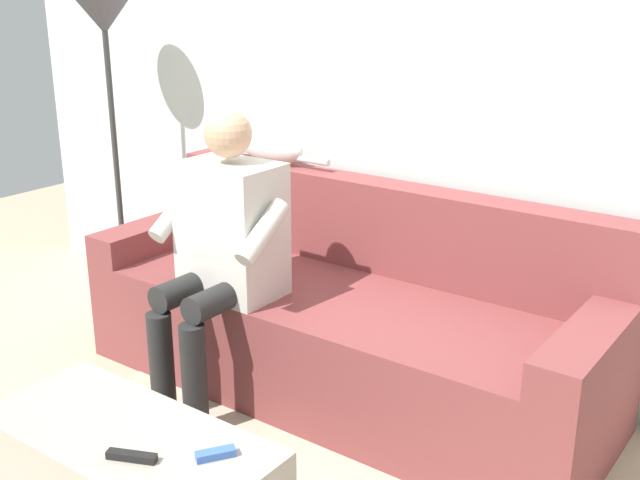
# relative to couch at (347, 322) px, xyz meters

# --- Properties ---
(ground_plane) EXTENTS (8.00, 8.00, 0.00)m
(ground_plane) POSITION_rel_couch_xyz_m (0.00, 0.73, -0.30)
(ground_plane) COLOR tan
(back_wall) EXTENTS (4.98, 0.06, 2.41)m
(back_wall) POSITION_rel_couch_xyz_m (0.00, -0.46, 0.91)
(back_wall) COLOR silver
(back_wall) RESTS_ON ground
(couch) EXTENTS (2.25, 0.82, 0.85)m
(couch) POSITION_rel_couch_xyz_m (0.00, 0.00, 0.00)
(couch) COLOR brown
(couch) RESTS_ON ground
(person_solo_seated) EXTENTS (0.54, 0.53, 1.21)m
(person_solo_seated) POSITION_rel_couch_xyz_m (0.35, 0.37, 0.39)
(person_solo_seated) COLOR beige
(person_solo_seated) RESTS_ON ground
(cat_on_backrest) EXTENTS (0.60, 0.13, 0.17)m
(cat_on_backrest) POSITION_rel_couch_xyz_m (0.68, -0.28, 0.64)
(cat_on_backrest) COLOR silver
(cat_on_backrest) RESTS_ON couch
(remote_black) EXTENTS (0.15, 0.09, 0.02)m
(remote_black) POSITION_rel_couch_xyz_m (-0.13, 1.29, 0.09)
(remote_black) COLOR black
(remote_black) RESTS_ON coffee_table
(remote_blue) EXTENTS (0.10, 0.12, 0.02)m
(remote_blue) POSITION_rel_couch_xyz_m (-0.31, 1.14, 0.09)
(remote_blue) COLOR #3860B7
(remote_blue) RESTS_ON coffee_table
(floor_lamp) EXTENTS (0.32, 0.32, 1.63)m
(floor_lamp) POSITION_rel_couch_xyz_m (1.51, -0.07, 1.12)
(floor_lamp) COLOR #2D2D2D
(floor_lamp) RESTS_ON ground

